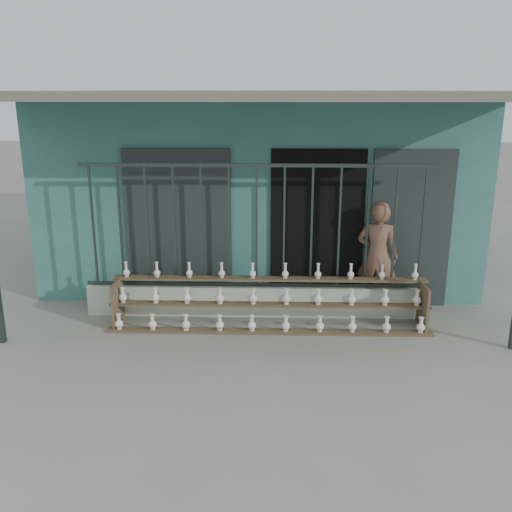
{
  "coord_description": "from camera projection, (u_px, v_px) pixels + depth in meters",
  "views": [
    {
      "loc": [
        0.21,
        -6.6,
        3.24
      ],
      "look_at": [
        0.0,
        1.0,
        1.0
      ],
      "focal_mm": 40.0,
      "sensor_mm": 36.0,
      "label": 1
    }
  ],
  "objects": [
    {
      "name": "workshop_building",
      "position": [
        261.0,
        177.0,
        10.85
      ],
      "size": [
        7.4,
        6.6,
        3.21
      ],
      "color": "#31695F",
      "rests_on": "ground"
    },
    {
      "name": "elderly_woman",
      "position": [
        377.0,
        257.0,
        8.45
      ],
      "size": [
        0.7,
        0.56,
        1.68
      ],
      "primitive_type": "imported",
      "rotation": [
        0.0,
        0.0,
        2.86
      ],
      "color": "brown",
      "rests_on": "ground"
    },
    {
      "name": "ground",
      "position": [
        254.0,
        353.0,
        7.25
      ],
      "size": [
        60.0,
        60.0,
        0.0
      ],
      "primitive_type": "plane",
      "color": "slate"
    },
    {
      "name": "parapet_wall",
      "position": [
        257.0,
        300.0,
        8.43
      ],
      "size": [
        5.0,
        0.2,
        0.45
      ],
      "primitive_type": "cube",
      "color": "#B3C5A9",
      "rests_on": "ground"
    },
    {
      "name": "shelf_rack",
      "position": [
        269.0,
        302.0,
        8.0
      ],
      "size": [
        4.5,
        0.68,
        0.85
      ],
      "color": "brown",
      "rests_on": "ground"
    },
    {
      "name": "security_fence",
      "position": [
        257.0,
        227.0,
        8.12
      ],
      "size": [
        5.0,
        0.04,
        1.8
      ],
      "color": "#283330",
      "rests_on": "parapet_wall"
    }
  ]
}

